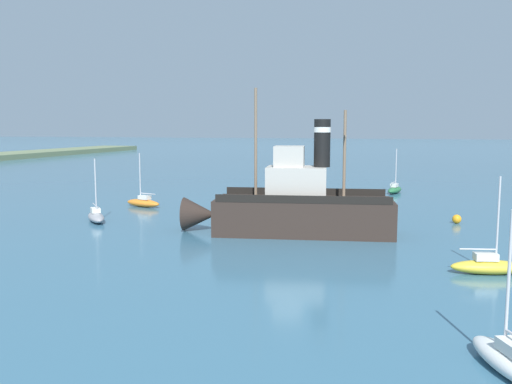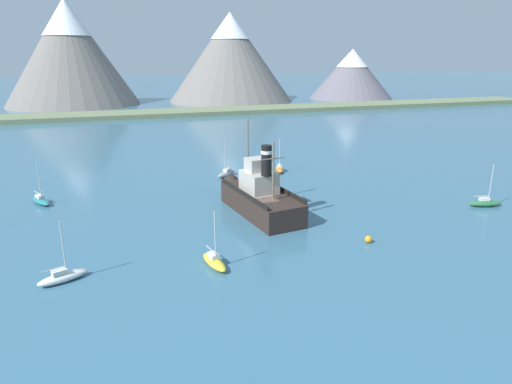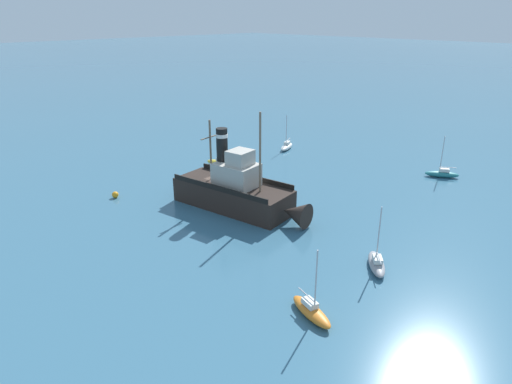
{
  "view_description": "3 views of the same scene",
  "coord_description": "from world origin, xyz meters",
  "px_view_note": "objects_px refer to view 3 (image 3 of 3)",
  "views": [
    {
      "loc": [
        -35.75,
        -4.89,
        7.31
      ],
      "look_at": [
        0.53,
        5.49,
        2.74
      ],
      "focal_mm": 38.0,
      "sensor_mm": 36.0,
      "label": 1
    },
    {
      "loc": [
        -14.2,
        -42.43,
        17.02
      ],
      "look_at": [
        -0.4,
        1.55,
        2.69
      ],
      "focal_mm": 32.0,
      "sensor_mm": 36.0,
      "label": 2
    },
    {
      "loc": [
        28.04,
        33.14,
        17.97
      ],
      "look_at": [
        -1.08,
        3.88,
        1.71
      ],
      "focal_mm": 32.0,
      "sensor_mm": 36.0,
      "label": 3
    }
  ],
  "objects_px": {
    "sailboat_grey": "(377,263)",
    "sailboat_yellow": "(220,163)",
    "old_tugboat": "(238,191)",
    "sailboat_teal": "(442,174)",
    "mooring_buoy": "(115,195)",
    "sailboat_white": "(287,146)",
    "sailboat_orange": "(311,310)"
  },
  "relations": [
    {
      "from": "sailboat_grey",
      "to": "sailboat_yellow",
      "type": "distance_m",
      "value": 28.26
    },
    {
      "from": "old_tugboat",
      "to": "sailboat_teal",
      "type": "relative_size",
      "value": 3.01
    },
    {
      "from": "mooring_buoy",
      "to": "sailboat_yellow",
      "type": "bearing_deg",
      "value": -178.36
    },
    {
      "from": "mooring_buoy",
      "to": "sailboat_white",
      "type": "bearing_deg",
      "value": 178.96
    },
    {
      "from": "sailboat_orange",
      "to": "mooring_buoy",
      "type": "xyz_separation_m",
      "value": [
        -1.2,
        -26.96,
        -0.09
      ]
    },
    {
      "from": "sailboat_grey",
      "to": "sailboat_orange",
      "type": "bearing_deg",
      "value": 1.49
    },
    {
      "from": "sailboat_orange",
      "to": "sailboat_grey",
      "type": "distance_m",
      "value": 8.08
    },
    {
      "from": "old_tugboat",
      "to": "mooring_buoy",
      "type": "bearing_deg",
      "value": -57.13
    },
    {
      "from": "sailboat_grey",
      "to": "sailboat_yellow",
      "type": "bearing_deg",
      "value": -105.94
    },
    {
      "from": "old_tugboat",
      "to": "mooring_buoy",
      "type": "height_order",
      "value": "old_tugboat"
    },
    {
      "from": "sailboat_teal",
      "to": "mooring_buoy",
      "type": "distance_m",
      "value": 37.03
    },
    {
      "from": "sailboat_teal",
      "to": "sailboat_grey",
      "type": "bearing_deg",
      "value": 13.31
    },
    {
      "from": "sailboat_yellow",
      "to": "sailboat_white",
      "type": "relative_size",
      "value": 1.0
    },
    {
      "from": "old_tugboat",
      "to": "mooring_buoy",
      "type": "distance_m",
      "value": 13.26
    },
    {
      "from": "sailboat_orange",
      "to": "mooring_buoy",
      "type": "height_order",
      "value": "sailboat_orange"
    },
    {
      "from": "sailboat_teal",
      "to": "sailboat_white",
      "type": "distance_m",
      "value": 21.1
    },
    {
      "from": "sailboat_yellow",
      "to": "sailboat_white",
      "type": "height_order",
      "value": "same"
    },
    {
      "from": "sailboat_teal",
      "to": "sailboat_yellow",
      "type": "bearing_deg",
      "value": -53.96
    },
    {
      "from": "old_tugboat",
      "to": "sailboat_teal",
      "type": "bearing_deg",
      "value": 156.43
    },
    {
      "from": "old_tugboat",
      "to": "sailboat_grey",
      "type": "relative_size",
      "value": 3.01
    },
    {
      "from": "sailboat_yellow",
      "to": "sailboat_white",
      "type": "xyz_separation_m",
      "value": [
        -11.69,
        0.9,
        0.0
      ]
    },
    {
      "from": "sailboat_white",
      "to": "mooring_buoy",
      "type": "height_order",
      "value": "sailboat_white"
    },
    {
      "from": "sailboat_white",
      "to": "sailboat_yellow",
      "type": "bearing_deg",
      "value": -4.39
    },
    {
      "from": "old_tugboat",
      "to": "sailboat_grey",
      "type": "distance_m",
      "value": 15.75
    },
    {
      "from": "sailboat_orange",
      "to": "sailboat_grey",
      "type": "height_order",
      "value": "same"
    },
    {
      "from": "sailboat_orange",
      "to": "sailboat_teal",
      "type": "height_order",
      "value": "same"
    },
    {
      "from": "sailboat_grey",
      "to": "sailboat_yellow",
      "type": "xyz_separation_m",
      "value": [
        -7.76,
        -27.17,
        0.0
      ]
    },
    {
      "from": "sailboat_white",
      "to": "sailboat_teal",
      "type": "bearing_deg",
      "value": 101.01
    },
    {
      "from": "old_tugboat",
      "to": "sailboat_yellow",
      "type": "height_order",
      "value": "old_tugboat"
    },
    {
      "from": "sailboat_orange",
      "to": "sailboat_grey",
      "type": "xyz_separation_m",
      "value": [
        -8.08,
        -0.21,
        0.0
      ]
    },
    {
      "from": "sailboat_white",
      "to": "sailboat_orange",
      "type": "bearing_deg",
      "value": 43.88
    },
    {
      "from": "old_tugboat",
      "to": "sailboat_white",
      "type": "distance_m",
      "value": 21.96
    }
  ]
}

